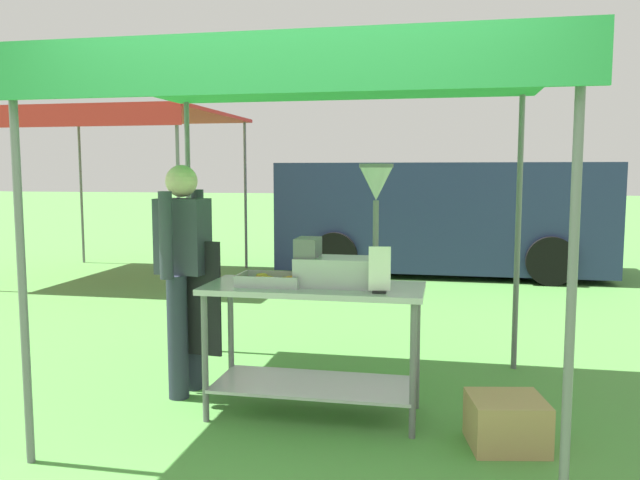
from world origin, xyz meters
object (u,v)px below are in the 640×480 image
(donut_tray, at_px, (271,281))
(neighbour_tent, at_px, (117,119))
(donut_fryer, at_px, (346,250))
(donut_cart, at_px, (314,323))
(van_navy, at_px, (442,216))
(vendor, at_px, (184,267))
(menu_sign, at_px, (380,273))
(stall_canopy, at_px, (317,83))
(supply_crate, at_px, (506,422))

(donut_tray, distance_m, neighbour_tent, 6.06)
(donut_fryer, bearing_deg, neighbour_tent, 131.24)
(donut_cart, relative_size, van_navy, 0.28)
(van_navy, bearing_deg, vendor, -105.98)
(donut_cart, distance_m, menu_sign, 0.59)
(stall_canopy, bearing_deg, menu_sign, -32.49)
(donut_cart, distance_m, donut_tray, 0.38)
(stall_canopy, distance_m, neighbour_tent, 5.95)
(neighbour_tent, bearing_deg, vendor, -56.88)
(donut_cart, height_order, vendor, vendor)
(supply_crate, height_order, neighbour_tent, neighbour_tent)
(donut_tray, xyz_separation_m, menu_sign, (0.70, -0.14, 0.09))
(stall_canopy, height_order, neighbour_tent, neighbour_tent)
(donut_tray, bearing_deg, menu_sign, -11.39)
(menu_sign, height_order, supply_crate, menu_sign)
(stall_canopy, xyz_separation_m, neighbour_tent, (-3.85, 4.54, 0.20))
(donut_fryer, distance_m, van_navy, 6.21)
(vendor, bearing_deg, donut_tray, -20.32)
(menu_sign, bearing_deg, donut_cart, 157.63)
(donut_cart, bearing_deg, vendor, 167.10)
(donut_cart, distance_m, neighbour_tent, 6.26)
(neighbour_tent, bearing_deg, stall_canopy, -49.71)
(donut_tray, bearing_deg, neighbour_tent, 127.44)
(donut_tray, xyz_separation_m, neighbour_tent, (-3.58, 4.67, 1.44))
(stall_canopy, relative_size, donut_fryer, 3.83)
(donut_tray, distance_m, menu_sign, 0.72)
(donut_tray, relative_size, supply_crate, 0.84)
(menu_sign, bearing_deg, donut_fryer, 139.67)
(stall_canopy, relative_size, menu_sign, 10.54)
(neighbour_tent, bearing_deg, van_navy, 18.86)
(donut_tray, height_order, donut_fryer, donut_fryer)
(donut_fryer, xyz_separation_m, menu_sign, (0.24, -0.20, -0.11))
(van_navy, bearing_deg, supply_crate, -86.19)
(menu_sign, bearing_deg, van_navy, 87.21)
(supply_crate, relative_size, van_navy, 0.10)
(stall_canopy, bearing_deg, donut_cart, -90.00)
(stall_canopy, distance_m, menu_sign, 1.26)
(supply_crate, distance_m, van_navy, 6.52)
(donut_cart, height_order, neighbour_tent, neighbour_tent)
(menu_sign, relative_size, van_navy, 0.06)
(stall_canopy, height_order, menu_sign, stall_canopy)
(menu_sign, xyz_separation_m, vendor, (-1.40, 0.40, -0.06))
(donut_tray, distance_m, supply_crate, 1.63)
(donut_tray, bearing_deg, van_navy, 80.77)
(menu_sign, xyz_separation_m, neighbour_tent, (-4.28, 4.81, 1.35))
(supply_crate, distance_m, neighbour_tent, 7.34)
(vendor, height_order, supply_crate, vendor)
(donut_fryer, distance_m, supply_crate, 1.38)
(stall_canopy, bearing_deg, van_navy, 83.04)
(donut_cart, bearing_deg, van_navy, 83.15)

